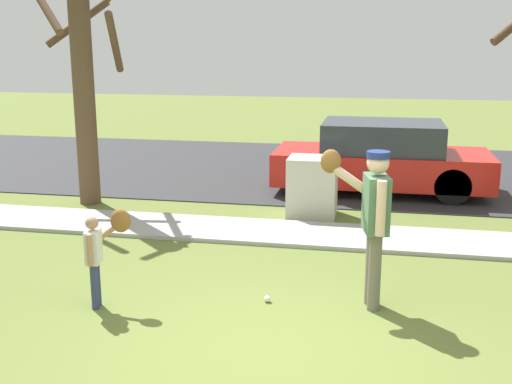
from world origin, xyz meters
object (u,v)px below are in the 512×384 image
at_px(utility_cabinet, 312,187).
at_px(parked_hatchback_red, 381,158).
at_px(person_child, 101,246).
at_px(person_adult, 372,211).
at_px(baseball, 267,299).
at_px(street_tree_far, 82,72).

relative_size(utility_cabinet, parked_hatchback_red, 0.24).
bearing_deg(person_child, person_adult, -0.44).
relative_size(person_adult, baseball, 23.10).
bearing_deg(person_adult, street_tree_far, -47.35).
relative_size(baseball, parked_hatchback_red, 0.02).
xyz_separation_m(person_child, parked_hatchback_red, (2.90, 6.02, -0.03)).
bearing_deg(person_adult, parked_hatchback_red, -102.48).
relative_size(person_child, baseball, 14.32).
height_order(baseball, parked_hatchback_red, parked_hatchback_red).
xyz_separation_m(person_adult, baseball, (-1.09, -0.11, -1.03)).
distance_m(person_child, baseball, 1.89).
bearing_deg(baseball, utility_cabinet, 88.73).
height_order(person_adult, street_tree_far, street_tree_far).
relative_size(person_child, parked_hatchback_red, 0.26).
bearing_deg(utility_cabinet, person_adult, -74.22).
bearing_deg(person_adult, baseball, -5.56).
bearing_deg(street_tree_far, person_child, -62.50).
xyz_separation_m(person_adult, person_child, (-2.81, -0.55, -0.38)).
xyz_separation_m(person_child, baseball, (1.73, 0.44, -0.65)).
xyz_separation_m(street_tree_far, parked_hatchback_red, (5.06, 1.88, -1.64)).
distance_m(person_adult, utility_cabinet, 3.74).
height_order(baseball, street_tree_far, street_tree_far).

